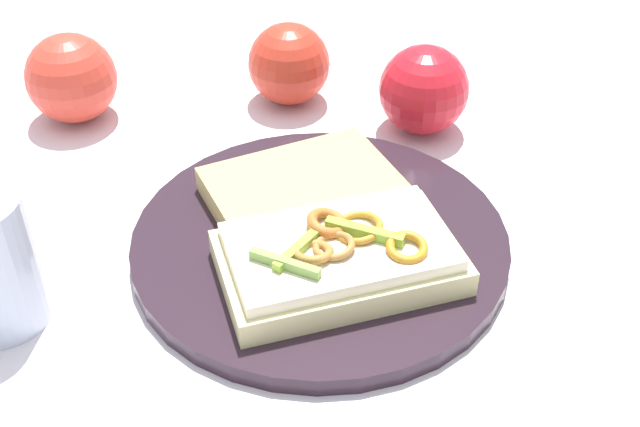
{
  "coord_description": "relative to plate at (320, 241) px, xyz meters",
  "views": [
    {
      "loc": [
        0.46,
        -0.08,
        0.4
      ],
      "look_at": [
        0.0,
        0.0,
        0.03
      ],
      "focal_mm": 45.06,
      "sensor_mm": 36.0,
      "label": 1
    }
  ],
  "objects": [
    {
      "name": "sandwich",
      "position": [
        0.05,
        0.01,
        0.02
      ],
      "size": [
        0.12,
        0.18,
        0.04
      ],
      "rotation": [
        0.0,
        0.0,
        4.83
      ],
      "color": "beige",
      "rests_on": "plate"
    },
    {
      "name": "plate",
      "position": [
        0.0,
        0.0,
        0.0
      ],
      "size": [
        0.29,
        0.29,
        0.01
      ],
      "primitive_type": "cylinder",
      "color": "#2A1C26",
      "rests_on": "ground_plane"
    },
    {
      "name": "bread_slice_side",
      "position": [
        -0.05,
        -0.01,
        0.02
      ],
      "size": [
        0.13,
        0.17,
        0.02
      ],
      "primitive_type": "cube",
      "rotation": [
        0.0,
        0.0,
        4.97
      ],
      "color": "tan",
      "rests_on": "plate"
    },
    {
      "name": "apple_3",
      "position": [
        -0.23,
        -0.19,
        0.03
      ],
      "size": [
        0.11,
        0.11,
        0.08
      ],
      "primitive_type": "sphere",
      "rotation": [
        0.0,
        0.0,
        1.13
      ],
      "color": "red",
      "rests_on": "ground_plane"
    },
    {
      "name": "apple_2",
      "position": [
        -0.23,
        0.01,
        0.03
      ],
      "size": [
        0.11,
        0.11,
        0.08
      ],
      "primitive_type": "sphere",
      "rotation": [
        0.0,
        0.0,
        5.81
      ],
      "color": "red",
      "rests_on": "ground_plane"
    },
    {
      "name": "apple_1",
      "position": [
        -0.15,
        0.12,
        0.03
      ],
      "size": [
        0.1,
        0.1,
        0.08
      ],
      "primitive_type": "sphere",
      "rotation": [
        0.0,
        0.0,
        3.38
      ],
      "color": "red",
      "rests_on": "ground_plane"
    },
    {
      "name": "ground_plane",
      "position": [
        0.0,
        0.0,
        -0.01
      ],
      "size": [
        2.0,
        2.0,
        0.0
      ],
      "primitive_type": "plane",
      "color": "silver",
      "rests_on": "ground"
    }
  ]
}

